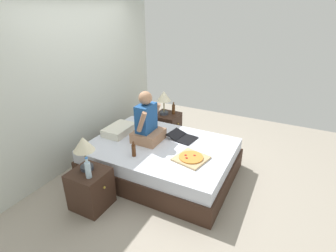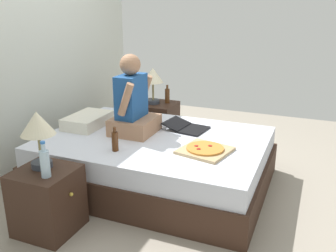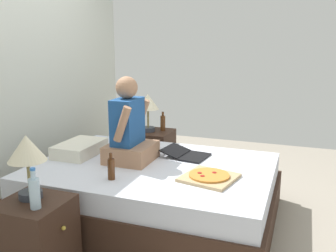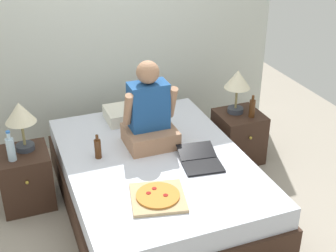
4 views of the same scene
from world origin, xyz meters
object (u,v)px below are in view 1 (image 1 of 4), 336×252
bed (161,159)px  nightstand_left (91,189)px  lamp_on_left_nightstand (84,146)px  laptop (184,138)px  beer_bottle (174,109)px  water_bottle (88,169)px  nightstand_right (167,127)px  beer_bottle_on_bed (134,150)px  pizza_box (191,158)px  lamp_on_right_nightstand (164,98)px  person_seated (147,123)px

bed → nightstand_left: 1.16m
lamp_on_left_nightstand → nightstand_left: bearing=-128.6°
laptop → beer_bottle: bearing=35.1°
bed → water_bottle: (-1.15, 0.36, 0.39)m
lamp_on_left_nightstand → water_bottle: (-0.12, -0.14, -0.22)m
nightstand_right → beer_bottle_on_bed: 1.58m
beer_bottle → laptop: (-0.81, -0.57, -0.10)m
lamp_on_left_nightstand → beer_bottle: (2.16, -0.15, -0.23)m
nightstand_left → beer_bottle: (2.20, -0.10, 0.36)m
laptop → pizza_box: laptop is taller
lamp_on_right_nightstand → beer_bottle: lamp_on_right_nightstand is taller
lamp_on_left_nightstand → beer_bottle_on_bed: bearing=-29.1°
nightstand_left → lamp_on_left_nightstand: (0.04, 0.05, 0.59)m
nightstand_right → beer_bottle_on_bed: beer_bottle_on_bed is taller
bed → laptop: bearing=-34.7°
water_bottle → nightstand_right: water_bottle is taller
bed → beer_bottle: size_ratio=9.33×
laptop → lamp_on_right_nightstand: bearing=45.4°
nightstand_left → pizza_box: 1.36m
bed → water_bottle: water_bottle is taller
lamp_on_left_nightstand → nightstand_right: bearing=-1.4°
bed → pizza_box: (-0.18, -0.56, 0.27)m
bed → nightstand_left: bearing=157.3°
laptop → beer_bottle_on_bed: bearing=152.7°
lamp_on_right_nightstand → pizza_box: lamp_on_right_nightstand is taller
nightstand_left → nightstand_right: bearing=0.0°
beer_bottle → laptop: 1.00m
pizza_box → beer_bottle_on_bed: bearing=110.5°
bed → beer_bottle_on_bed: size_ratio=9.75×
beer_bottle → pizza_box: 1.60m
beer_bottle_on_bed → pizza_box: bearing=-69.5°
nightstand_left → person_seated: 1.23m
water_bottle → lamp_on_left_nightstand: bearing=49.4°
bed → nightstand_left: size_ratio=4.12×
nightstand_right → pizza_box: bearing=-141.1°
water_bottle → nightstand_right: bearing=2.3°
beer_bottle → pizza_box: (-1.32, -0.90, -0.10)m
water_bottle → laptop: (1.47, -0.58, -0.12)m
person_seated → beer_bottle_on_bed: bearing=-171.3°
bed → pizza_box: pizza_box is taller
nightstand_left → nightstand_right: size_ratio=1.00×
lamp_on_left_nightstand → lamp_on_right_nightstand: size_ratio=1.00×
water_bottle → beer_bottle_on_bed: bearing=-14.4°
bed → beer_bottle: beer_bottle is taller
beer_bottle_on_bed → beer_bottle: bearing=6.0°
lamp_on_left_nightstand → pizza_box: lamp_on_left_nightstand is taller
water_bottle → beer_bottle: size_ratio=1.20×
water_bottle → person_seated: 1.20m
laptop → nightstand_left: bearing=154.3°
water_bottle → lamp_on_right_nightstand: 2.20m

